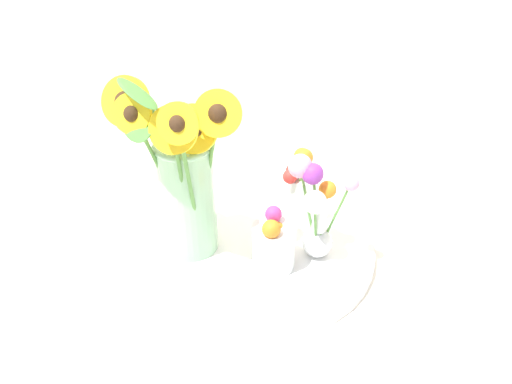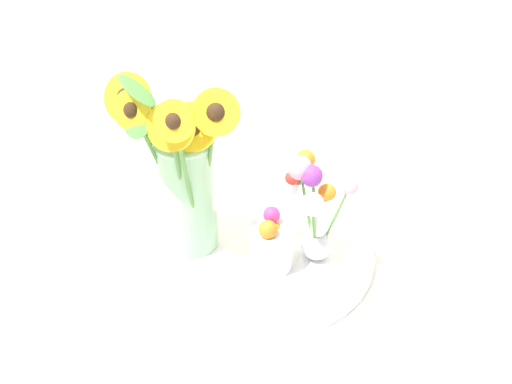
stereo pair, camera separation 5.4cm
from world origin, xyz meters
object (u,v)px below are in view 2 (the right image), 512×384
Objects in this scene: serving_tray at (256,246)px; vase_bulb_right at (315,212)px; mason_jar_sunflowers at (183,177)px; vase_small_center at (271,244)px; vase_small_back at (304,191)px.

vase_bulb_right is (0.12, -0.01, 0.12)m from serving_tray.
vase_small_center is (0.17, -0.02, -0.11)m from mason_jar_sunflowers.
vase_bulb_right is at bearing 32.58° from vase_small_center.
vase_bulb_right reaches higher than vase_small_center.
vase_bulb_right is (0.07, 0.05, 0.05)m from vase_small_center.
mason_jar_sunflowers is 2.03× the size of vase_small_back.
vase_small_back is (0.20, 0.14, -0.08)m from mason_jar_sunflowers.
vase_small_back is at bearing 51.98° from serving_tray.
vase_small_center is at bearing -147.42° from vase_bulb_right.
vase_bulb_right is at bearing -6.98° from serving_tray.
mason_jar_sunflowers is (-0.13, -0.04, 0.17)m from serving_tray.
mason_jar_sunflowers is 0.26m from vase_small_back.
serving_tray is 0.22m from mason_jar_sunflowers.
mason_jar_sunflowers is 0.20m from vase_small_center.
vase_bulb_right is at bearing -70.57° from vase_small_back.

